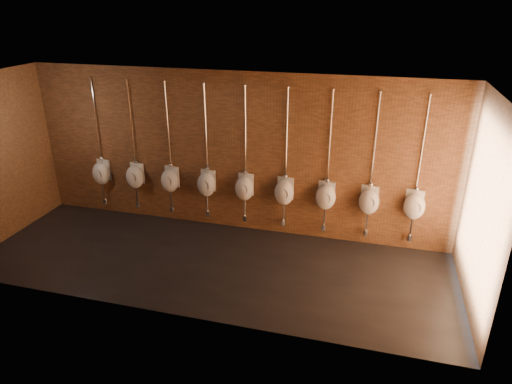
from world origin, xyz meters
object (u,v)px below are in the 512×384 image
(urinal_5, at_px, (284,192))
(urinal_7, at_px, (369,201))
(urinal_3, at_px, (207,184))
(urinal_6, at_px, (326,196))
(urinal_1, at_px, (135,176))
(urinal_8, at_px, (414,205))
(urinal_4, at_px, (245,188))
(urinal_0, at_px, (101,173))
(urinal_2, at_px, (170,180))

(urinal_5, height_order, urinal_7, same)
(urinal_3, xyz_separation_m, urinal_6, (2.41, 0.00, 0.00))
(urinal_6, relative_size, urinal_7, 1.00)
(urinal_6, bearing_deg, urinal_1, 180.00)
(urinal_1, distance_m, urinal_8, 5.61)
(urinal_1, relative_size, urinal_4, 1.00)
(urinal_1, bearing_deg, urinal_4, 0.00)
(urinal_7, bearing_deg, urinal_3, 180.00)
(urinal_4, bearing_deg, urinal_3, 180.00)
(urinal_3, relative_size, urinal_6, 1.00)
(urinal_4, relative_size, urinal_5, 1.00)
(urinal_0, distance_m, urinal_6, 4.81)
(urinal_2, relative_size, urinal_4, 1.00)
(urinal_5, distance_m, urinal_7, 1.60)
(urinal_3, distance_m, urinal_6, 2.41)
(urinal_4, xyz_separation_m, urinal_7, (2.41, 0.00, 0.00))
(urinal_2, height_order, urinal_8, same)
(urinal_5, xyz_separation_m, urinal_6, (0.80, 0.00, 0.00))
(urinal_0, relative_size, urinal_3, 1.00)
(urinal_5, bearing_deg, urinal_8, 0.00)
(urinal_5, bearing_deg, urinal_1, 180.00)
(urinal_3, bearing_deg, urinal_0, 180.00)
(urinal_3, height_order, urinal_7, same)
(urinal_3, height_order, urinal_6, same)
(urinal_0, height_order, urinal_5, same)
(urinal_1, relative_size, urinal_8, 1.00)
(urinal_0, xyz_separation_m, urinal_3, (2.41, 0.00, 0.00))
(urinal_2, distance_m, urinal_8, 4.81)
(urinal_0, xyz_separation_m, urinal_8, (6.41, 0.00, 0.00))
(urinal_6, xyz_separation_m, urinal_8, (1.60, 0.00, 0.00))
(urinal_3, bearing_deg, urinal_2, 180.00)
(urinal_5, relative_size, urinal_8, 1.00)
(urinal_5, xyz_separation_m, urinal_8, (2.41, 0.00, 0.00))
(urinal_0, relative_size, urinal_8, 1.00)
(urinal_4, height_order, urinal_5, same)
(urinal_0, bearing_deg, urinal_7, 0.00)
(urinal_4, bearing_deg, urinal_5, 0.00)
(urinal_0, relative_size, urinal_6, 1.00)
(urinal_8, bearing_deg, urinal_7, 180.00)
(urinal_6, distance_m, urinal_8, 1.60)
(urinal_1, height_order, urinal_8, same)
(urinal_4, relative_size, urinal_7, 1.00)
(urinal_6, height_order, urinal_8, same)
(urinal_7, height_order, urinal_8, same)
(urinal_7, bearing_deg, urinal_6, 180.00)
(urinal_4, height_order, urinal_8, same)
(urinal_1, bearing_deg, urinal_6, 0.00)
(urinal_1, distance_m, urinal_3, 1.60)
(urinal_3, xyz_separation_m, urinal_8, (4.01, 0.00, 0.00))
(urinal_5, xyz_separation_m, urinal_7, (1.60, 0.00, 0.00))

